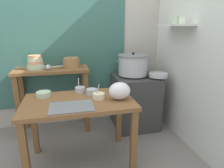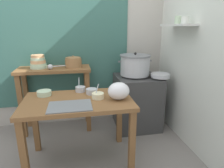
{
  "view_description": "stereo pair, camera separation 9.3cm",
  "coord_description": "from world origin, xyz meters",
  "px_view_note": "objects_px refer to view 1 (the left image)",
  "views": [
    {
      "loc": [
        -0.06,
        -1.8,
        1.43
      ],
      "look_at": [
        0.41,
        0.2,
        0.82
      ],
      "focal_mm": 31.0,
      "sensor_mm": 36.0,
      "label": 1
    },
    {
      "loc": [
        0.03,
        -1.82,
        1.43
      ],
      "look_at": [
        0.41,
        0.2,
        0.82
      ],
      "focal_mm": 31.0,
      "sensor_mm": 36.0,
      "label": 2
    }
  ],
  "objects_px": {
    "bowl_stack_enamel": "(35,63)",
    "plastic_bag": "(120,91)",
    "ladle": "(49,67)",
    "prep_bowl_0": "(44,94)",
    "clay_pot": "(71,63)",
    "prep_bowl_2": "(92,91)",
    "back_shelf_table": "(53,84)",
    "prep_bowl_3": "(80,89)",
    "wide_pan": "(158,75)",
    "prep_bowl_4": "(99,96)",
    "stove_block": "(135,101)",
    "prep_bowl_1": "(117,90)",
    "steamer_pot": "(133,65)",
    "serving_tray": "(72,107)",
    "prep_table": "(79,110)"
  },
  "relations": [
    {
      "from": "ladle",
      "to": "prep_bowl_3",
      "type": "relative_size",
      "value": 1.9
    },
    {
      "from": "back_shelf_table",
      "to": "plastic_bag",
      "type": "distance_m",
      "value": 1.11
    },
    {
      "from": "prep_bowl_0",
      "to": "prep_bowl_2",
      "type": "bearing_deg",
      "value": -4.37
    },
    {
      "from": "ladle",
      "to": "prep_bowl_4",
      "type": "distance_m",
      "value": 0.89
    },
    {
      "from": "ladle",
      "to": "prep_bowl_4",
      "type": "relative_size",
      "value": 2.04
    },
    {
      "from": "clay_pot",
      "to": "prep_bowl_4",
      "type": "relative_size",
      "value": 1.51
    },
    {
      "from": "serving_tray",
      "to": "prep_bowl_1",
      "type": "distance_m",
      "value": 0.59
    },
    {
      "from": "clay_pot",
      "to": "prep_bowl_2",
      "type": "distance_m",
      "value": 0.69
    },
    {
      "from": "prep_table",
      "to": "bowl_stack_enamel",
      "type": "relative_size",
      "value": 5.04
    },
    {
      "from": "clay_pot",
      "to": "bowl_stack_enamel",
      "type": "distance_m",
      "value": 0.46
    },
    {
      "from": "bowl_stack_enamel",
      "to": "wide_pan",
      "type": "xyz_separation_m",
      "value": [
        1.59,
        -0.33,
        -0.17
      ]
    },
    {
      "from": "back_shelf_table",
      "to": "wide_pan",
      "type": "xyz_separation_m",
      "value": [
        1.4,
        -0.3,
        0.13
      ]
    },
    {
      "from": "clay_pot",
      "to": "prep_bowl_2",
      "type": "bearing_deg",
      "value": -73.61
    },
    {
      "from": "ladle",
      "to": "plastic_bag",
      "type": "relative_size",
      "value": 1.34
    },
    {
      "from": "bowl_stack_enamel",
      "to": "serving_tray",
      "type": "distance_m",
      "value": 1.09
    },
    {
      "from": "ladle",
      "to": "prep_bowl_0",
      "type": "relative_size",
      "value": 1.96
    },
    {
      "from": "prep_bowl_1",
      "to": "serving_tray",
      "type": "bearing_deg",
      "value": -148.96
    },
    {
      "from": "prep_bowl_2",
      "to": "steamer_pot",
      "type": "bearing_deg",
      "value": 38.3
    },
    {
      "from": "clay_pot",
      "to": "prep_bowl_4",
      "type": "distance_m",
      "value": 0.85
    },
    {
      "from": "stove_block",
      "to": "prep_bowl_1",
      "type": "distance_m",
      "value": 0.75
    },
    {
      "from": "prep_table",
      "to": "prep_bowl_2",
      "type": "height_order",
      "value": "prep_bowl_2"
    },
    {
      "from": "clay_pot",
      "to": "prep_bowl_3",
      "type": "relative_size",
      "value": 1.41
    },
    {
      "from": "back_shelf_table",
      "to": "ladle",
      "type": "xyz_separation_m",
      "value": [
        -0.02,
        -0.09,
        0.26
      ]
    },
    {
      "from": "serving_tray",
      "to": "wide_pan",
      "type": "height_order",
      "value": "wide_pan"
    },
    {
      "from": "prep_table",
      "to": "steamer_pot",
      "type": "height_order",
      "value": "steamer_pot"
    },
    {
      "from": "bowl_stack_enamel",
      "to": "plastic_bag",
      "type": "relative_size",
      "value": 0.98
    },
    {
      "from": "prep_bowl_1",
      "to": "prep_bowl_2",
      "type": "height_order",
      "value": "prep_bowl_2"
    },
    {
      "from": "bowl_stack_enamel",
      "to": "plastic_bag",
      "type": "xyz_separation_m",
      "value": [
        0.9,
        -0.87,
        -0.17
      ]
    },
    {
      "from": "serving_tray",
      "to": "prep_bowl_3",
      "type": "bearing_deg",
      "value": 75.33
    },
    {
      "from": "serving_tray",
      "to": "prep_bowl_3",
      "type": "distance_m",
      "value": 0.44
    },
    {
      "from": "clay_pot",
      "to": "prep_bowl_0",
      "type": "height_order",
      "value": "clay_pot"
    },
    {
      "from": "prep_table",
      "to": "prep_bowl_4",
      "type": "distance_m",
      "value": 0.25
    },
    {
      "from": "back_shelf_table",
      "to": "prep_bowl_2",
      "type": "height_order",
      "value": "back_shelf_table"
    },
    {
      "from": "clay_pot",
      "to": "prep_bowl_3",
      "type": "bearing_deg",
      "value": -82.93
    },
    {
      "from": "back_shelf_table",
      "to": "serving_tray",
      "type": "height_order",
      "value": "back_shelf_table"
    },
    {
      "from": "prep_bowl_0",
      "to": "plastic_bag",
      "type": "bearing_deg",
      "value": -18.77
    },
    {
      "from": "stove_block",
      "to": "prep_bowl_1",
      "type": "xyz_separation_m",
      "value": [
        -0.42,
        -0.51,
        0.36
      ]
    },
    {
      "from": "ladle",
      "to": "prep_bowl_0",
      "type": "distance_m",
      "value": 0.54
    },
    {
      "from": "clay_pot",
      "to": "ladle",
      "type": "height_order",
      "value": "clay_pot"
    },
    {
      "from": "prep_table",
      "to": "wide_pan",
      "type": "relative_size",
      "value": 4.32
    },
    {
      "from": "serving_tray",
      "to": "prep_bowl_1",
      "type": "height_order",
      "value": "prep_bowl_1"
    },
    {
      "from": "prep_table",
      "to": "prep_bowl_2",
      "type": "relative_size",
      "value": 9.08
    },
    {
      "from": "ladle",
      "to": "serving_tray",
      "type": "xyz_separation_m",
      "value": [
        0.24,
        -0.86,
        -0.21
      ]
    },
    {
      "from": "prep_table",
      "to": "prep_bowl_4",
      "type": "bearing_deg",
      "value": -2.16
    },
    {
      "from": "back_shelf_table",
      "to": "prep_bowl_3",
      "type": "bearing_deg",
      "value": -58.12
    },
    {
      "from": "steamer_pot",
      "to": "prep_bowl_3",
      "type": "xyz_separation_m",
      "value": [
        -0.77,
        -0.42,
        -0.17
      ]
    },
    {
      "from": "prep_bowl_3",
      "to": "prep_bowl_4",
      "type": "distance_m",
      "value": 0.31
    },
    {
      "from": "stove_block",
      "to": "serving_tray",
      "type": "xyz_separation_m",
      "value": [
        -0.92,
        -0.82,
        0.34
      ]
    },
    {
      "from": "prep_bowl_0",
      "to": "prep_bowl_2",
      "type": "relative_size",
      "value": 1.25
    },
    {
      "from": "prep_bowl_2",
      "to": "plastic_bag",
      "type": "bearing_deg",
      "value": -40.69
    }
  ]
}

